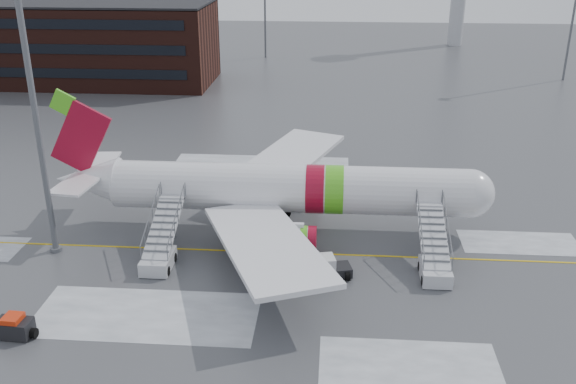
# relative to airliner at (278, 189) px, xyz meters

# --- Properties ---
(ground) EXTENTS (260.00, 260.00, 0.00)m
(ground) POSITION_rel_airliner_xyz_m (-1.14, -3.28, -3.42)
(ground) COLOR #494C4F
(ground) RESTS_ON ground
(airliner) EXTENTS (35.03, 32.97, 11.18)m
(airliner) POSITION_rel_airliner_xyz_m (0.00, 0.00, 0.00)
(airliner) COLOR white
(airliner) RESTS_ON ground
(airstair_fwd) EXTENTS (2.05, 7.70, 3.48)m
(airstair_fwd) POSITION_rel_airliner_xyz_m (11.56, -6.54, -2.35)
(airstair_fwd) COLOR silver
(airstair_fwd) RESTS_ON ground
(airstair_aft) EXTENTS (2.05, 7.70, 3.48)m
(airstair_aft) POSITION_rel_airliner_xyz_m (-7.94, -6.54, -2.35)
(airstair_aft) COLOR #B1B3B8
(airstair_aft) RESTS_ON ground
(pushback_tug) EXTENTS (3.03, 2.55, 1.58)m
(pushback_tug) POSITION_rel_airliner_xyz_m (4.21, -7.60, -2.72)
(pushback_tug) COLOR black
(pushback_tug) RESTS_ON ground
(baggage_tractor) EXTENTS (2.74, 1.36, 1.40)m
(baggage_tractor) POSITION_rel_airliner_xyz_m (-14.27, -16.11, -2.82)
(baggage_tractor) COLOR black
(baggage_tractor) RESTS_ON ground
(light_mast_near) EXTENTS (1.20, 1.20, 28.29)m
(light_mast_near) POSITION_rel_airliner_xyz_m (-16.34, -5.28, 11.12)
(light_mast_near) COLOR #595B60
(light_mast_near) RESTS_ON ground
(terminal_building) EXTENTS (62.00, 16.11, 12.30)m
(terminal_building) POSITION_rel_airliner_xyz_m (-46.14, 51.70, 2.78)
(terminal_building) COLOR #3F1E16
(terminal_building) RESTS_ON ground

